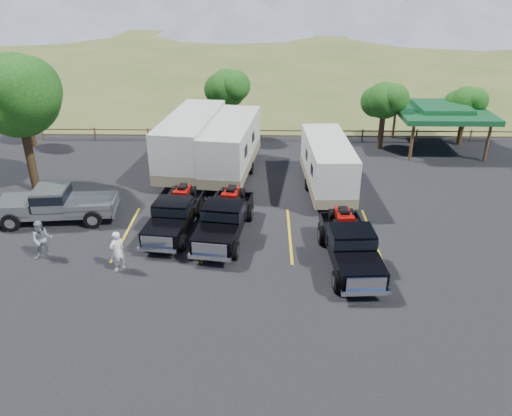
{
  "coord_description": "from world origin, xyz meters",
  "views": [
    {
      "loc": [
        0.76,
        -17.33,
        11.78
      ],
      "look_at": [
        0.36,
        3.71,
        1.6
      ],
      "focal_mm": 35.0,
      "sensor_mm": 36.0,
      "label": 1
    }
  ],
  "objects_px": {
    "trailer_left": "(192,143)",
    "trailer_center": "(231,147)",
    "rig_left": "(175,213)",
    "rig_center": "(225,218)",
    "tree_big_nw": "(17,96)",
    "trailer_right": "(327,166)",
    "pavilion": "(441,111)",
    "pickup_silver": "(56,204)",
    "person_a": "(117,251)",
    "rig_right": "(350,244)",
    "person_b": "(42,240)"
  },
  "relations": [
    {
      "from": "rig_center",
      "to": "trailer_center",
      "type": "xyz_separation_m",
      "value": [
        -0.19,
        7.92,
        0.83
      ]
    },
    {
      "from": "pickup_silver",
      "to": "person_a",
      "type": "height_order",
      "value": "pickup_silver"
    },
    {
      "from": "trailer_center",
      "to": "person_a",
      "type": "bearing_deg",
      "value": -103.1
    },
    {
      "from": "trailer_center",
      "to": "person_b",
      "type": "relative_size",
      "value": 5.39
    },
    {
      "from": "trailer_left",
      "to": "trailer_right",
      "type": "height_order",
      "value": "trailer_left"
    },
    {
      "from": "person_a",
      "to": "person_b",
      "type": "distance_m",
      "value": 3.69
    },
    {
      "from": "pickup_silver",
      "to": "rig_center",
      "type": "bearing_deg",
      "value": 74.69
    },
    {
      "from": "rig_left",
      "to": "rig_right",
      "type": "height_order",
      "value": "rig_right"
    },
    {
      "from": "trailer_left",
      "to": "pickup_silver",
      "type": "height_order",
      "value": "trailer_left"
    },
    {
      "from": "rig_center",
      "to": "trailer_right",
      "type": "distance_m",
      "value": 7.69
    },
    {
      "from": "trailer_left",
      "to": "trailer_right",
      "type": "xyz_separation_m",
      "value": [
        8.13,
        -3.1,
        -0.29
      ]
    },
    {
      "from": "rig_left",
      "to": "person_b",
      "type": "distance_m",
      "value": 6.08
    },
    {
      "from": "rig_left",
      "to": "rig_center",
      "type": "relative_size",
      "value": 0.94
    },
    {
      "from": "pickup_silver",
      "to": "rig_left",
      "type": "bearing_deg",
      "value": 75.79
    },
    {
      "from": "rig_center",
      "to": "person_b",
      "type": "xyz_separation_m",
      "value": [
        -7.88,
        -2.24,
        -0.04
      ]
    },
    {
      "from": "person_b",
      "to": "tree_big_nw",
      "type": "bearing_deg",
      "value": 98.69
    },
    {
      "from": "tree_big_nw",
      "to": "rig_center",
      "type": "bearing_deg",
      "value": -24.32
    },
    {
      "from": "tree_big_nw",
      "to": "trailer_right",
      "type": "bearing_deg",
      "value": 0.76
    },
    {
      "from": "person_a",
      "to": "person_b",
      "type": "height_order",
      "value": "person_a"
    },
    {
      "from": "pavilion",
      "to": "trailer_right",
      "type": "xyz_separation_m",
      "value": [
        -8.69,
        -7.75,
        -1.16
      ]
    },
    {
      "from": "trailer_right",
      "to": "person_a",
      "type": "distance_m",
      "value": 12.98
    },
    {
      "from": "rig_left",
      "to": "person_a",
      "type": "distance_m",
      "value": 4.1
    },
    {
      "from": "person_a",
      "to": "person_b",
      "type": "xyz_separation_m",
      "value": [
        -3.58,
        0.91,
        -0.01
      ]
    },
    {
      "from": "rig_left",
      "to": "rig_right",
      "type": "xyz_separation_m",
      "value": [
        8.08,
        -2.93,
        0.06
      ]
    },
    {
      "from": "pavilion",
      "to": "rig_center",
      "type": "height_order",
      "value": "pavilion"
    },
    {
      "from": "tree_big_nw",
      "to": "trailer_center",
      "type": "relative_size",
      "value": 0.8
    },
    {
      "from": "pickup_silver",
      "to": "trailer_right",
      "type": "bearing_deg",
      "value": 99.65
    },
    {
      "from": "trailer_left",
      "to": "person_a",
      "type": "height_order",
      "value": "trailer_left"
    },
    {
      "from": "person_b",
      "to": "trailer_left",
      "type": "bearing_deg",
      "value": 47.3
    },
    {
      "from": "rig_center",
      "to": "person_a",
      "type": "distance_m",
      "value": 5.33
    },
    {
      "from": "person_b",
      "to": "rig_left",
      "type": "bearing_deg",
      "value": 10.23
    },
    {
      "from": "person_a",
      "to": "tree_big_nw",
      "type": "bearing_deg",
      "value": -94.26
    },
    {
      "from": "trailer_center",
      "to": "person_b",
      "type": "xyz_separation_m",
      "value": [
        -7.7,
        -10.16,
        -0.87
      ]
    },
    {
      "from": "trailer_right",
      "to": "person_a",
      "type": "relative_size",
      "value": 4.74
    },
    {
      "from": "rig_center",
      "to": "person_b",
      "type": "relative_size",
      "value": 3.36
    },
    {
      "from": "pavilion",
      "to": "trailer_left",
      "type": "bearing_deg",
      "value": -164.53
    },
    {
      "from": "trailer_center",
      "to": "pickup_silver",
      "type": "distance_m",
      "value": 10.71
    },
    {
      "from": "rig_left",
      "to": "person_a",
      "type": "bearing_deg",
      "value": -109.56
    },
    {
      "from": "rig_center",
      "to": "trailer_left",
      "type": "xyz_separation_m",
      "value": [
        -2.68,
        8.47,
        0.93
      ]
    },
    {
      "from": "trailer_center",
      "to": "trailer_right",
      "type": "distance_m",
      "value": 6.19
    },
    {
      "from": "rig_center",
      "to": "person_b",
      "type": "height_order",
      "value": "rig_center"
    },
    {
      "from": "pickup_silver",
      "to": "person_a",
      "type": "distance_m",
      "value": 6.29
    },
    {
      "from": "tree_big_nw",
      "to": "rig_right",
      "type": "distance_m",
      "value": 19.19
    },
    {
      "from": "rig_center",
      "to": "rig_right",
      "type": "xyz_separation_m",
      "value": [
        5.62,
        -2.41,
        0.0
      ]
    },
    {
      "from": "trailer_left",
      "to": "trailer_center",
      "type": "distance_m",
      "value": 2.55
    },
    {
      "from": "trailer_left",
      "to": "person_a",
      "type": "relative_size",
      "value": 5.64
    },
    {
      "from": "trailer_right",
      "to": "pickup_silver",
      "type": "relative_size",
      "value": 1.38
    },
    {
      "from": "rig_center",
      "to": "person_a",
      "type": "height_order",
      "value": "rig_center"
    },
    {
      "from": "tree_big_nw",
      "to": "rig_right",
      "type": "relative_size",
      "value": 1.3
    },
    {
      "from": "trailer_left",
      "to": "person_a",
      "type": "distance_m",
      "value": 11.77
    }
  ]
}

